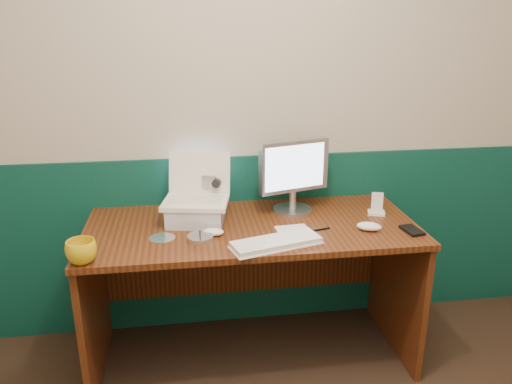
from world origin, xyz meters
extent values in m
cube|color=#B7AD9A|center=(0.00, 1.75, 1.25)|extent=(3.50, 0.04, 2.50)
cube|color=#07342F|center=(0.00, 1.74, 0.50)|extent=(3.48, 0.02, 1.00)
cube|color=#3B1D0A|center=(-0.05, 1.38, 0.38)|extent=(1.60, 0.70, 0.75)
cube|color=silver|center=(-0.31, 1.46, 0.80)|extent=(0.31, 0.27, 0.09)
cube|color=white|center=(0.03, 1.13, 0.76)|extent=(0.42, 0.23, 0.02)
ellipsoid|color=white|center=(0.49, 1.23, 0.77)|extent=(0.14, 0.11, 0.04)
ellipsoid|color=white|center=(-0.24, 1.28, 0.77)|extent=(0.11, 0.08, 0.03)
imported|color=gold|center=(-0.79, 1.08, 0.80)|extent=(0.13, 0.13, 0.10)
cylinder|color=silver|center=(-0.30, 1.23, 0.76)|extent=(0.12, 0.12, 0.02)
cylinder|color=silver|center=(-0.47, 1.29, 0.75)|extent=(0.12, 0.12, 0.00)
cylinder|color=black|center=(0.24, 1.26, 0.75)|extent=(0.15, 0.04, 0.01)
cube|color=white|center=(0.14, 1.29, 0.75)|extent=(0.16, 0.11, 0.00)
cube|color=white|center=(0.61, 1.43, 0.76)|extent=(0.10, 0.09, 0.02)
cube|color=silver|center=(0.61, 1.43, 0.82)|extent=(0.06, 0.05, 0.10)
cube|color=black|center=(0.69, 1.19, 0.76)|extent=(0.09, 0.13, 0.01)
camera|label=1|loc=(-0.35, -0.84, 1.69)|focal=35.00mm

